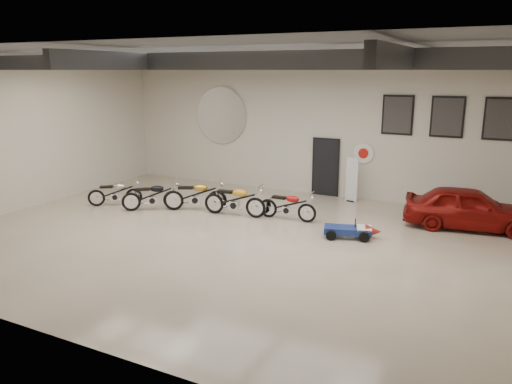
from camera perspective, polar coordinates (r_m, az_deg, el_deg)
The scene contains 19 objects.
floor at distance 13.95m, azimuth -2.24°, elevation -5.44°, with size 16.00×12.00×0.01m, color #C3AC95.
ceiling at distance 13.18m, azimuth -2.45°, elevation 15.55°, with size 16.00×12.00×0.01m, color slate.
back_wall at distance 18.75m, azimuth 6.71°, elevation 7.29°, with size 16.00×0.02×5.00m, color beige.
left_wall at distance 18.57m, azimuth -24.56°, elevation 6.08°, with size 0.02×12.00×5.00m, color beige.
ceiling_beams at distance 13.17m, azimuth -2.44°, elevation 14.46°, with size 15.80×11.80×0.32m, color #54565C, non-canonical shape.
door at distance 18.76m, azimuth 7.97°, elevation 2.77°, with size 0.92×0.08×2.10m, color black.
logo_plaque at distance 20.41m, azimuth -4.02°, elevation 8.71°, with size 2.30×0.06×1.16m, color silver, non-canonical shape.
poster_left at distance 17.85m, azimuth 15.88°, elevation 8.47°, with size 1.05×0.08×1.35m, color black, non-canonical shape.
poster_mid at distance 17.61m, azimuth 21.03°, elevation 8.02°, with size 1.05×0.08×1.35m, color black, non-canonical shape.
poster_right at distance 17.51m, azimuth 26.26°, elevation 7.50°, with size 1.05×0.08×1.35m, color black, non-canonical shape.
oil_sign at distance 18.25m, azimuth 12.20°, elevation 4.36°, with size 0.72×0.10×0.72m, color white, non-canonical shape.
banner_stand at distance 18.05m, azimuth 10.90°, elevation 1.53°, with size 0.46×0.18×1.68m, color white, non-canonical shape.
motorcycle_silver at distance 17.93m, azimuth -15.83°, elevation -0.04°, with size 1.81×0.56×0.94m, color silver, non-canonical shape.
motorcycle_black at distance 17.06m, azimuth -11.82°, elevation -0.37°, with size 1.95×0.60×1.01m, color silver, non-canonical shape.
motorcycle_gold at distance 16.79m, azimuth -6.97°, elevation -0.29°, with size 2.08×0.64×1.08m, color silver, non-canonical shape.
motorcycle_yellow at distance 16.04m, azimuth -2.47°, elevation -0.86°, with size 2.08×0.64×1.08m, color silver, non-canonical shape.
motorcycle_red at distance 15.62m, azimuth 3.60°, elevation -1.49°, with size 1.87×0.58×0.97m, color silver, non-canonical shape.
go_kart at distance 14.24m, azimuth 11.00°, elevation -4.06°, with size 1.61×0.72×0.58m, color navy, non-canonical shape.
vintage_car at distance 16.01m, azimuth 23.18°, elevation -1.69°, with size 3.69×1.49×1.26m, color maroon.
Camera 1 is at (6.44, -11.49, 4.59)m, focal length 35.00 mm.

